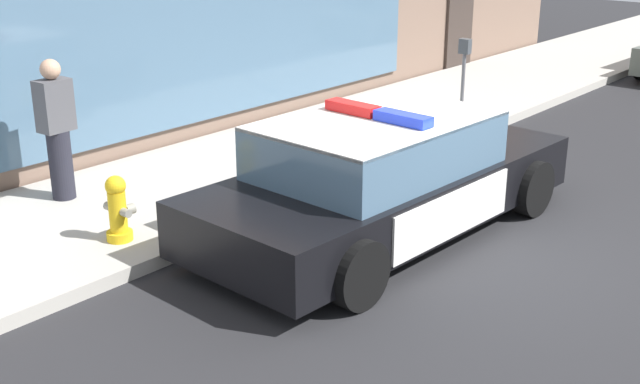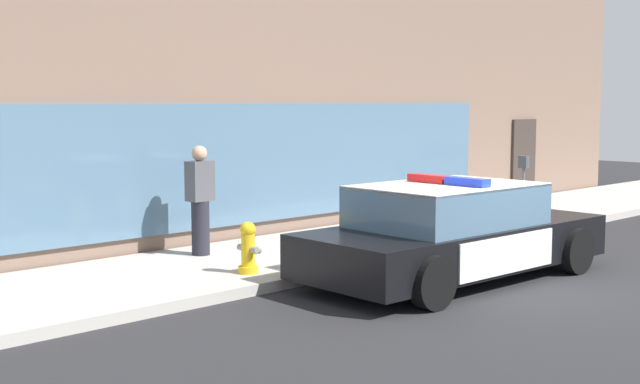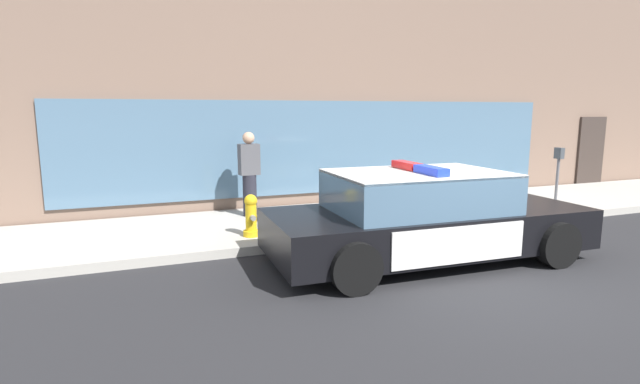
% 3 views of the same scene
% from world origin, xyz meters
% --- Properties ---
extents(ground, '(48.00, 48.00, 0.00)m').
position_xyz_m(ground, '(0.00, 0.00, 0.00)').
color(ground, '#262628').
extents(sidewalk, '(48.00, 3.04, 0.15)m').
position_xyz_m(sidewalk, '(0.00, 3.56, 0.07)').
color(sidewalk, '#B2ADA3').
rests_on(sidewalk, ground).
extents(storefront_building, '(19.83, 8.15, 9.56)m').
position_xyz_m(storefront_building, '(2.23, 9.16, 4.78)').
color(storefront_building, '#7A6051').
rests_on(storefront_building, ground).
extents(police_cruiser, '(4.97, 2.29, 1.49)m').
position_xyz_m(police_cruiser, '(-0.39, 0.87, 0.68)').
color(police_cruiser, black).
rests_on(police_cruiser, ground).
extents(fire_hydrant, '(0.34, 0.39, 0.73)m').
position_xyz_m(fire_hydrant, '(-2.66, 2.69, 0.50)').
color(fire_hydrant, gold).
rests_on(fire_hydrant, sidewalk).
extents(pedestrian_on_sidewalk, '(0.42, 0.29, 1.71)m').
position_xyz_m(pedestrian_on_sidewalk, '(-2.30, 4.30, 1.01)').
color(pedestrian_on_sidewalk, '#23232D').
rests_on(pedestrian_on_sidewalk, sidewalk).
extents(parking_meter, '(0.12, 0.18, 1.34)m').
position_xyz_m(parking_meter, '(4.14, 2.57, 1.08)').
color(parking_meter, slate).
rests_on(parking_meter, sidewalk).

